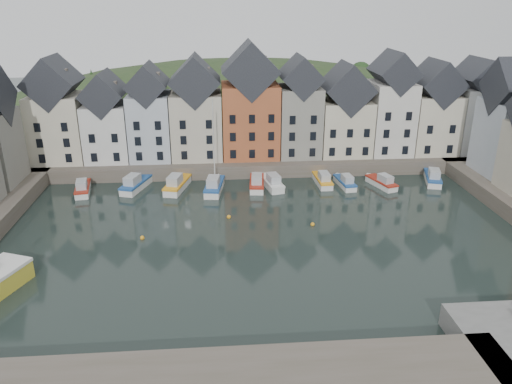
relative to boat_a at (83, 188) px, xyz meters
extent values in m
plane|color=black|center=(24.19, -18.18, -0.68)|extent=(260.00, 260.00, 0.00)
cube|color=#534C3F|center=(24.19, 11.82, 0.32)|extent=(90.00, 16.00, 2.00)
ellipsoid|color=#23371B|center=(24.19, 37.82, -18.68)|extent=(153.60, 70.40, 64.00)
sphere|color=#183116|center=(10.25, 32.75, 8.02)|extent=(5.77, 5.77, 5.77)
sphere|color=#183116|center=(49.05, 42.57, 7.44)|extent=(5.27, 5.27, 5.27)
sphere|color=#183116|center=(56.01, 36.02, 7.20)|extent=(5.07, 5.07, 5.07)
sphere|color=#183116|center=(38.46, 37.01, 7.13)|extent=(5.01, 5.01, 5.01)
sphere|color=#183116|center=(-13.48, 38.43, 5.89)|extent=(3.94, 3.94, 3.94)
sphere|color=#183116|center=(52.51, 42.07, 7.37)|extent=(5.21, 5.21, 5.21)
sphere|color=#183116|center=(26.18, 40.46, 7.64)|extent=(5.45, 5.45, 5.45)
sphere|color=#183116|center=(61.99, 30.13, 6.52)|extent=(4.49, 4.49, 4.49)
cube|color=beige|center=(-4.98, 9.82, 6.35)|extent=(7.67, 8.00, 10.07)
cube|color=black|center=(-4.98, 9.82, 13.29)|extent=(7.67, 8.16, 7.67)
cube|color=silver|center=(2.28, 9.82, 5.62)|extent=(6.56, 8.00, 8.61)
cube|color=black|center=(2.28, 9.82, 11.55)|extent=(6.56, 8.16, 6.56)
cube|color=#AEB7C1|center=(8.82, 9.82, 6.33)|extent=(6.20, 8.00, 10.02)
cube|color=black|center=(8.82, 9.82, 12.87)|extent=(6.20, 8.16, 6.20)
cube|color=#B7AF9B|center=(15.92, 9.82, 6.36)|extent=(7.70, 8.00, 10.08)
cube|color=black|center=(15.92, 9.82, 13.30)|extent=(7.70, 8.16, 7.70)
cube|color=#A5532F|center=(24.26, 9.82, 6.96)|extent=(8.69, 8.00, 11.28)
cube|color=black|center=(24.26, 9.82, 14.75)|extent=(8.69, 8.16, 8.69)
cube|color=gray|center=(31.96, 9.82, 6.71)|extent=(6.43, 8.00, 10.78)
cube|color=black|center=(31.96, 9.82, 13.69)|extent=(6.43, 8.16, 6.43)
cube|color=beige|center=(39.27, 9.82, 5.60)|extent=(7.88, 8.00, 8.56)
cube|color=black|center=(39.27, 9.82, 11.82)|extent=(7.88, 8.16, 7.88)
cube|color=beige|center=(46.61, 9.82, 6.95)|extent=(6.50, 8.00, 11.27)
cube|color=black|center=(46.61, 9.82, 14.20)|extent=(6.50, 8.16, 6.50)
cube|color=beige|center=(53.62, 9.82, 5.98)|extent=(7.23, 8.00, 9.32)
cube|color=black|center=(53.62, 9.82, 12.43)|extent=(7.23, 8.16, 7.23)
cube|color=silver|center=(60.47, 9.82, 6.48)|extent=(6.18, 8.00, 10.32)
cube|color=black|center=(60.47, 9.82, 13.17)|extent=(6.18, 8.16, 6.18)
cube|color=#AEB7C1|center=(60.19, -1.92, 6.51)|extent=(7.47, 8.00, 10.38)
sphere|color=orange|center=(20.19, -10.18, -0.53)|extent=(0.50, 0.50, 0.50)
sphere|color=orange|center=(30.19, -13.18, -0.53)|extent=(0.50, 0.50, 0.50)
sphere|color=orange|center=(10.19, -15.18, -0.53)|extent=(0.50, 0.50, 0.50)
cube|color=silver|center=(-0.03, 0.19, -0.34)|extent=(2.68, 6.06, 1.07)
cube|color=#9E2516|center=(-0.03, 0.19, 0.24)|extent=(2.79, 6.19, 0.24)
cube|color=#A5A9AD|center=(0.11, -0.68, 0.83)|extent=(1.72, 2.53, 1.17)
cube|color=silver|center=(7.25, 1.02, -0.29)|extent=(3.94, 6.94, 1.22)
cube|color=#1F4B8E|center=(7.25, 1.02, 0.37)|extent=(4.08, 7.10, 0.28)
cube|color=#A5A9AD|center=(6.95, 0.07, 1.03)|extent=(2.29, 3.01, 1.33)
cube|color=silver|center=(13.16, 0.42, -0.28)|extent=(3.65, 7.11, 1.25)
cube|color=orange|center=(13.16, 0.42, 0.40)|extent=(3.80, 7.27, 0.28)
cube|color=#A5A9AD|center=(12.91, -0.57, 1.08)|extent=(2.21, 3.03, 1.36)
cube|color=silver|center=(18.43, -0.68, -0.29)|extent=(2.95, 6.96, 1.24)
cube|color=#1F4B8E|center=(18.43, -0.68, 0.38)|extent=(3.08, 7.11, 0.28)
cube|color=#A5A9AD|center=(18.29, -1.68, 1.06)|extent=(1.94, 2.89, 1.35)
cylinder|color=silver|center=(18.52, -0.01, 6.06)|extent=(0.16, 0.16, 12.36)
cube|color=silver|center=(24.53, 0.22, -0.32)|extent=(2.44, 6.42, 1.15)
cube|color=#9E2516|center=(24.53, 0.22, 0.31)|extent=(2.56, 6.56, 0.26)
cube|color=#A5A9AD|center=(24.45, -0.72, 0.94)|extent=(1.68, 2.63, 1.26)
cube|color=silver|center=(26.66, 0.24, -0.32)|extent=(3.12, 6.50, 1.14)
cube|color=silver|center=(26.66, 0.24, 0.31)|extent=(3.25, 6.64, 0.26)
cube|color=#A5A9AD|center=(26.86, -0.67, 0.93)|extent=(1.94, 2.74, 1.25)
cube|color=silver|center=(34.26, 0.84, -0.34)|extent=(1.96, 5.91, 1.07)
cube|color=orange|center=(34.26, 0.84, 0.24)|extent=(2.07, 6.03, 0.24)
cube|color=#A5A9AD|center=(34.29, -0.04, 0.83)|extent=(1.45, 2.39, 1.17)
cube|color=silver|center=(37.34, -0.24, -0.36)|extent=(2.21, 5.59, 1.00)
cube|color=#1F4B8E|center=(37.34, -0.24, 0.18)|extent=(2.31, 5.71, 0.23)
cube|color=#A5A9AD|center=(37.42, -1.06, 0.73)|extent=(1.50, 2.30, 1.09)
cube|color=silver|center=(42.60, -0.76, -0.36)|extent=(3.35, 5.84, 1.03)
cube|color=#9E2516|center=(42.60, -0.76, 0.20)|extent=(3.48, 5.98, 0.23)
cube|color=#A5A9AD|center=(42.87, -1.55, 0.76)|extent=(1.94, 2.54, 1.12)
cube|color=silver|center=(50.76, 0.41, -0.31)|extent=(3.64, 6.60, 1.16)
cube|color=#1F4B8E|center=(50.76, 0.41, 0.32)|extent=(3.78, 6.75, 0.26)
cube|color=#A5A9AD|center=(50.49, -0.50, 0.95)|extent=(2.14, 2.85, 1.26)
camera|label=1|loc=(19.06, -66.94, 25.02)|focal=35.00mm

